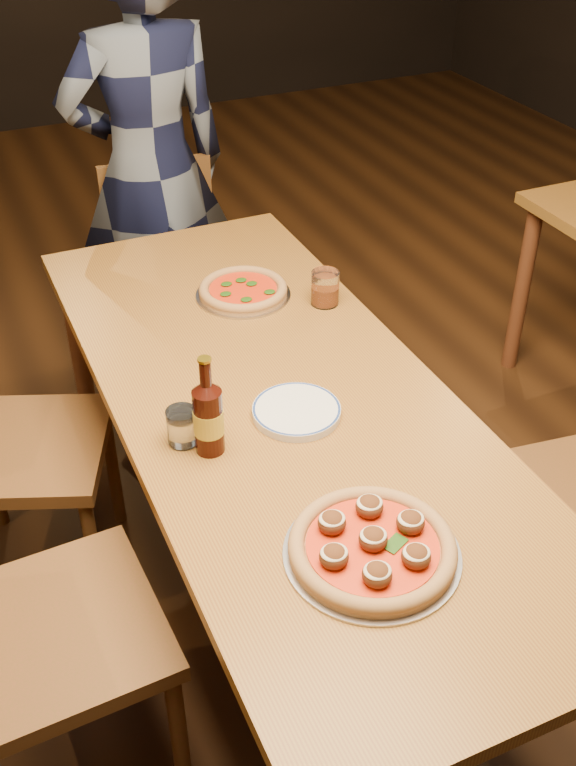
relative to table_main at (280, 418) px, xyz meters
name	(u,v)px	position (x,y,z in m)	size (l,w,h in m)	color
ground	(281,596)	(0.00, 0.00, -0.68)	(9.00, 9.00, 0.00)	black
table_main	(280,418)	(0.00, 0.00, 0.00)	(0.80, 2.00, 0.75)	brown
chair_main_nw	(53,630)	(-0.66, -0.27, -0.19)	(0.46, 0.46, 0.99)	#553F16
chair_main_sw	(24,446)	(-0.61, 0.41, -0.20)	(0.45, 0.45, 0.96)	#553F16
chair_main_e	(563,489)	(0.72, -0.29, -0.27)	(0.38, 0.38, 0.81)	#553F16
chair_end	(174,283)	(0.08, 1.18, -0.23)	(0.42, 0.42, 0.90)	#553F16
pizza_meatball	(372,546)	(-0.05, -0.56, 0.10)	(0.35, 0.35, 0.06)	#B7B7BF
pizza_margherita	(243,290)	(0.10, 0.50, 0.09)	(0.28, 0.28, 0.04)	#B7B7BF
plate_stack	(297,411)	(0.00, -0.09, 0.08)	(0.21, 0.21, 0.02)	white
beer_bottle	(208,419)	(-0.23, -0.13, 0.16)	(0.07, 0.07, 0.25)	black
water_glass	(182,427)	(-0.28, -0.08, 0.12)	(0.07, 0.07, 0.09)	white
amber_glass	(325,288)	(0.30, 0.36, 0.12)	(0.08, 0.08, 0.10)	#913B10
diner	(150,169)	(0.07, 1.34, 0.16)	(0.61, 0.40, 1.68)	black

